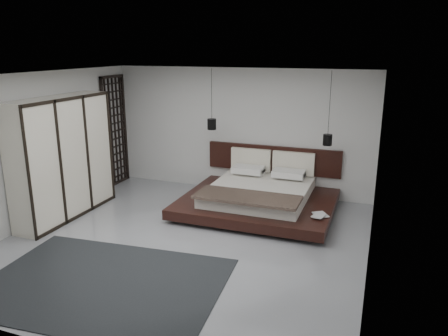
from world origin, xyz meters
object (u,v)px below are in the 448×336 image
at_px(wardrobe, 63,158).
at_px(lattice_screen, 115,131).
at_px(rug, 103,283).
at_px(pendant_right, 328,140).
at_px(bed, 259,195).
at_px(pendant_left, 212,124).

bearing_deg(wardrobe, lattice_screen, 96.66).
bearing_deg(rug, pendant_right, 58.49).
height_order(lattice_screen, pendant_right, pendant_right).
height_order(pendant_right, rug, pendant_right).
relative_size(bed, pendant_left, 2.32).
bearing_deg(pendant_left, rug, -90.56).
xyz_separation_m(bed, wardrobe, (-3.49, -1.61, 0.87)).
bearing_deg(bed, lattice_screen, 171.63).
bearing_deg(lattice_screen, wardrobe, -83.34).
distance_m(lattice_screen, rug, 5.00).
height_order(pendant_left, pendant_right, same).
height_order(wardrobe, rug, wardrobe).
height_order(pendant_right, wardrobe, pendant_right).
height_order(bed, pendant_left, pendant_left).
bearing_deg(rug, wardrobe, 137.98).
height_order(lattice_screen, pendant_left, pendant_left).
relative_size(bed, pendant_right, 2.07).
bearing_deg(pendant_right, lattice_screen, 179.36).
relative_size(bed, wardrobe, 1.26).
bearing_deg(rug, bed, 70.49).
bearing_deg(pendant_left, bed, -21.82).
bearing_deg(wardrobe, rug, -42.02).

